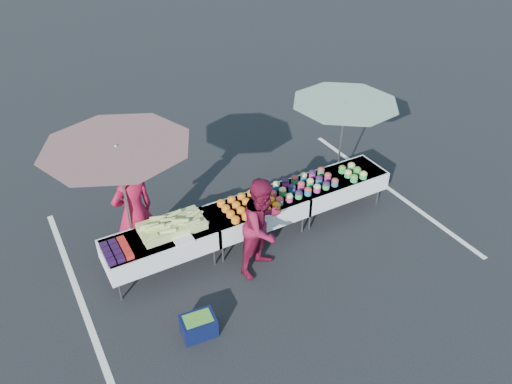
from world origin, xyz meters
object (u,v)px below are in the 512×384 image
umbrella_right (344,111)px  vendor (134,211)px  customer (263,226)px  table_left (160,244)px  table_center (256,211)px  table_right (337,183)px  storage_bin (199,325)px  umbrella_left (118,157)px

umbrella_right → vendor: bearing=177.9°
vendor → customer: vendor is taller
table_left → vendor: bearing=110.5°
umbrella_right → customer: bearing=-154.4°
table_left → umbrella_right: 4.13m
table_center → table_right: (1.80, 0.00, 0.00)m
table_left → storage_bin: bearing=-90.8°
storage_bin → vendor: bearing=101.0°
vendor → table_right: bearing=162.6°
customer → table_center: bearing=45.4°
vendor → storage_bin: size_ratio=3.62×
customer → umbrella_right: umbrella_right is taller
table_center → table_right: 1.80m
table_right → storage_bin: size_ratio=3.50×
table_left → table_right: size_ratio=1.00×
table_center → vendor: size_ratio=0.97×
table_center → vendor: bearing=164.7°
vendor → storage_bin: vendor is taller
table_right → umbrella_right: umbrella_right is taller
vendor → customer: 2.15m
customer → storage_bin: 1.85m
table_left → table_center: bearing=0.0°
table_left → umbrella_left: size_ratio=0.79×
customer → storage_bin: size_ratio=3.32×
vendor → storage_bin: 2.22m
umbrella_right → table_right: bearing=-127.7°
table_center → vendor: (-2.01, 0.55, 0.38)m
umbrella_left → umbrella_right: size_ratio=0.97×
table_center → storage_bin: bearing=-140.2°
table_left → vendor: size_ratio=0.97×
table_right → customer: customer is taller
table_center → vendor: vendor is taller
table_right → storage_bin: (-3.62, -1.52, -0.42)m
table_left → storage_bin: (-0.02, -1.52, -0.42)m
customer → storage_bin: customer is taller
umbrella_left → storage_bin: 2.76m
umbrella_left → storage_bin: size_ratio=4.45×
table_center → umbrella_left: bearing=169.3°
umbrella_right → storage_bin: bearing=-154.0°
table_center → table_right: bearing=0.0°
storage_bin → customer: bearing=32.6°
table_center → storage_bin: size_ratio=3.50×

